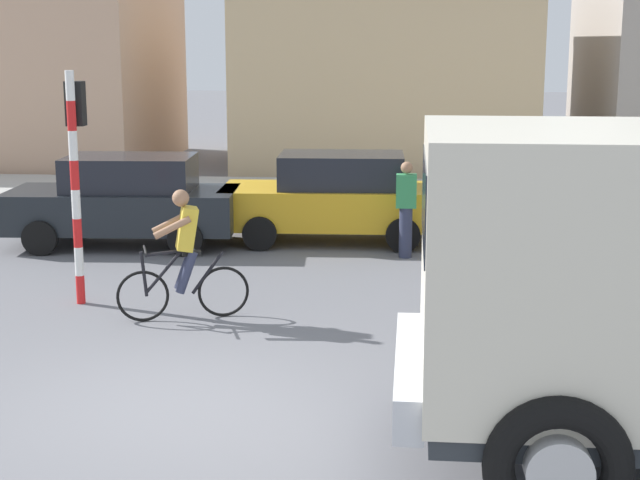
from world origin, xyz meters
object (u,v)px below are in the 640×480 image
object	(u,v)px
cyclist	(183,255)
pedestrian_near_kerb	(406,208)
car_white_mid	(125,200)
traffic_light_pole	(75,155)
car_red_near	(335,197)

from	to	relation	value
cyclist	pedestrian_near_kerb	size ratio (longest dim) A/B	1.06
cyclist	car_white_mid	size ratio (longest dim) A/B	0.42
car_white_mid	pedestrian_near_kerb	size ratio (longest dim) A/B	2.52
cyclist	pedestrian_near_kerb	distance (m)	4.87
cyclist	car_white_mid	world-z (taller)	cyclist
traffic_light_pole	car_red_near	distance (m)	5.63
car_red_near	car_white_mid	bearing A→B (deg)	-169.76
car_red_near	car_white_mid	size ratio (longest dim) A/B	0.99
car_red_near	car_white_mid	xyz separation A→B (m)	(-3.68, -0.67, 0.00)
traffic_light_pole	car_red_near	xyz separation A→B (m)	(3.24, 4.43, -1.25)
cyclist	car_red_near	distance (m)	5.39
car_white_mid	pedestrian_near_kerb	distance (m)	4.98
traffic_light_pole	pedestrian_near_kerb	bearing A→B (deg)	35.55
cyclist	pedestrian_near_kerb	bearing A→B (deg)	53.67
cyclist	pedestrian_near_kerb	xyz separation A→B (m)	(2.89, 3.93, -0.02)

